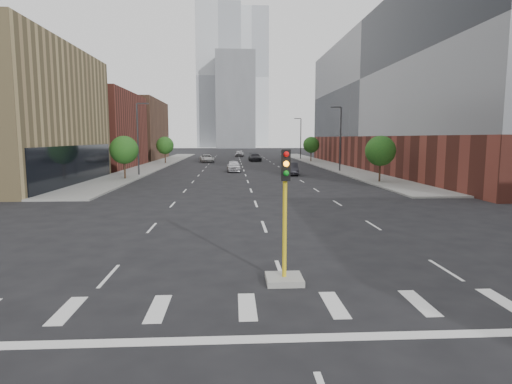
{
  "coord_description": "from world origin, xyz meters",
  "views": [
    {
      "loc": [
        -1.7,
        -4.62,
        4.75
      ],
      "look_at": [
        -0.71,
        13.15,
        2.5
      ],
      "focal_mm": 30.0,
      "sensor_mm": 36.0,
      "label": 1
    }
  ],
  "objects": [
    {
      "name": "sidewalk_left_far",
      "position": [
        -15.0,
        74.0,
        0.07
      ],
      "size": [
        5.0,
        92.0,
        0.15
      ],
      "primitive_type": "cube",
      "color": "gray",
      "rests_on": "ground"
    },
    {
      "name": "sidewalk_right_far",
      "position": [
        15.0,
        74.0,
        0.07
      ],
      "size": [
        5.0,
        92.0,
        0.15
      ],
      "primitive_type": "cube",
      "color": "gray",
      "rests_on": "ground"
    },
    {
      "name": "building_left_far_a",
      "position": [
        -27.5,
        66.0,
        6.0
      ],
      "size": [
        20.0,
        22.0,
        12.0
      ],
      "primitive_type": "cube",
      "color": "brown",
      "rests_on": "ground"
    },
    {
      "name": "building_left_far_b",
      "position": [
        -27.5,
        92.0,
        6.5
      ],
      "size": [
        20.0,
        24.0,
        13.0
      ],
      "primitive_type": "cube",
      "color": "brown",
      "rests_on": "ground"
    },
    {
      "name": "building_right_main",
      "position": [
        29.5,
        60.0,
        11.0
      ],
      "size": [
        24.0,
        70.0,
        22.0
      ],
      "color": "brown",
      "rests_on": "ground"
    },
    {
      "name": "tower_left",
      "position": [
        -8.0,
        220.0,
        35.0
      ],
      "size": [
        22.0,
        22.0,
        70.0
      ],
      "primitive_type": "cube",
      "color": "#B2B7BC",
      "rests_on": "ground"
    },
    {
      "name": "tower_right",
      "position": [
        10.0,
        260.0,
        40.0
      ],
      "size": [
        20.0,
        20.0,
        80.0
      ],
      "primitive_type": "cube",
      "color": "#B2B7BC",
      "rests_on": "ground"
    },
    {
      "name": "tower_mid",
      "position": [
        0.0,
        200.0,
        22.0
      ],
      "size": [
        18.0,
        18.0,
        44.0
      ],
      "primitive_type": "cube",
      "color": "slate",
      "rests_on": "ground"
    },
    {
      "name": "median_traffic_signal",
      "position": [
        0.0,
        8.97,
        0.97
      ],
      "size": [
        1.2,
        1.2,
        4.4
      ],
      "color": "#999993",
      "rests_on": "ground"
    },
    {
      "name": "streetlight_right_a",
      "position": [
        13.41,
        55.0,
        5.01
      ],
      "size": [
        1.6,
        0.22,
        9.07
      ],
      "color": "#2D2D30",
      "rests_on": "ground"
    },
    {
      "name": "streetlight_right_b",
      "position": [
        13.41,
        90.0,
        5.01
      ],
      "size": [
        1.6,
        0.22,
        9.07
      ],
      "color": "#2D2D30",
      "rests_on": "ground"
    },
    {
      "name": "streetlight_left",
      "position": [
        -13.41,
        50.0,
        5.01
      ],
      "size": [
        1.6,
        0.22,
        9.07
      ],
      "color": "#2D2D30",
      "rests_on": "ground"
    },
    {
      "name": "tree_left_near",
      "position": [
        -14.0,
        45.0,
        3.39
      ],
      "size": [
        3.2,
        3.2,
        4.85
      ],
      "color": "#382619",
      "rests_on": "ground"
    },
    {
      "name": "tree_left_far",
      "position": [
        -14.0,
        75.0,
        3.39
      ],
      "size": [
        3.2,
        3.2,
        4.85
      ],
      "color": "#382619",
      "rests_on": "ground"
    },
    {
      "name": "tree_right_near",
      "position": [
        14.0,
        40.0,
        3.39
      ],
      "size": [
        3.2,
        3.2,
        4.85
      ],
      "color": "#382619",
      "rests_on": "ground"
    },
    {
      "name": "tree_right_far",
      "position": [
        14.0,
        80.0,
        3.39
      ],
      "size": [
        3.2,
        3.2,
        4.85
      ],
      "color": "#382619",
      "rests_on": "ground"
    },
    {
      "name": "car_near_left",
      "position": [
        -1.5,
        55.81,
        0.8
      ],
      "size": [
        2.09,
        4.78,
        1.6
      ],
      "primitive_type": "imported",
      "rotation": [
        0.0,
        0.0,
        0.04
      ],
      "color": "silver",
      "rests_on": "ground"
    },
    {
      "name": "car_mid_right",
      "position": [
        5.88,
        50.15,
        0.82
      ],
      "size": [
        2.14,
        5.08,
        1.63
      ],
      "primitive_type": "imported",
      "rotation": [
        0.0,
        0.0,
        -0.09
      ],
      "color": "black",
      "rests_on": "ground"
    },
    {
      "name": "car_far_left",
      "position": [
        -6.72,
        80.4,
        0.75
      ],
      "size": [
        3.28,
        5.74,
        1.51
      ],
      "primitive_type": "imported",
      "rotation": [
        0.0,
        0.0,
        0.15
      ],
      "color": "silver",
      "rests_on": "ground"
    },
    {
      "name": "car_deep_right",
      "position": [
        2.95,
        82.96,
        0.82
      ],
      "size": [
        2.62,
        5.76,
        1.63
      ],
      "primitive_type": "imported",
      "rotation": [
        0.0,
        0.0,
        0.06
      ],
      "color": "black",
      "rests_on": "ground"
    },
    {
      "name": "car_distant",
      "position": [
        0.21,
        104.94,
        0.84
      ],
      "size": [
        2.49,
        5.1,
        1.68
      ],
      "primitive_type": "imported",
      "rotation": [
        0.0,
        0.0,
        -0.11
      ],
      "color": "#A9A8AD",
      "rests_on": "ground"
    }
  ]
}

